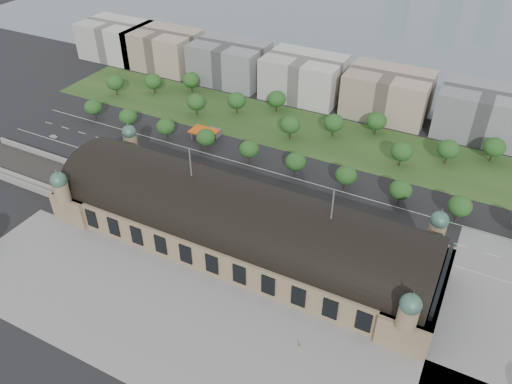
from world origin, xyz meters
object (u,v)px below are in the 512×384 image
at_px(parked_car_6, 224,199).
at_px(traffic_car_3, 204,166).
at_px(parked_car_2, 148,175).
at_px(bus_west, 281,198).
at_px(pedestrian_0, 299,346).
at_px(traffic_car_0, 53,136).
at_px(petrol_station, 209,132).
at_px(parked_car_5, 171,177).
at_px(parked_car_4, 166,181).
at_px(parked_car_3, 189,185).
at_px(traffic_car_4, 295,211).
at_px(parked_car_1, 125,168).
at_px(traffic_car_2, 138,154).
at_px(bus_east, 291,209).
at_px(bus_mid, 283,199).
at_px(traffic_car_6, 446,249).
at_px(parked_car_0, 153,176).

bearing_deg(parked_car_6, traffic_car_3, -168.88).
relative_size(parked_car_2, bus_west, 0.49).
distance_m(parked_car_2, pedestrian_0, 113.02).
bearing_deg(traffic_car_0, petrol_station, 116.44).
distance_m(parked_car_5, bus_west, 52.66).
xyz_separation_m(petrol_station, pedestrian_0, (93.19, -98.89, -2.11)).
distance_m(parked_car_4, parked_car_6, 30.72).
height_order(parked_car_3, bus_west, bus_west).
distance_m(traffic_car_4, parked_car_3, 49.99).
height_order(parked_car_1, parked_car_2, parked_car_2).
relative_size(petrol_station, traffic_car_2, 2.62).
bearing_deg(traffic_car_2, bus_east, 88.12).
relative_size(traffic_car_0, bus_mid, 0.43).
xyz_separation_m(parked_car_6, bus_west, (21.82, 11.00, 0.87)).
relative_size(parked_car_3, bus_east, 0.34).
relative_size(petrol_station, bus_mid, 1.28).
bearing_deg(petrol_station, traffic_car_3, -63.40).
height_order(traffic_car_3, parked_car_2, parked_car_2).
height_order(traffic_car_2, bus_mid, bus_mid).
bearing_deg(traffic_car_6, traffic_car_0, -81.03).
height_order(parked_car_5, bus_east, bus_east).
relative_size(traffic_car_3, traffic_car_6, 1.00).
bearing_deg(bus_east, traffic_car_6, -82.08).
bearing_deg(parked_car_3, traffic_car_0, -126.78).
bearing_deg(parked_car_3, parked_car_2, -118.73).
distance_m(traffic_car_0, bus_east, 135.22).
bearing_deg(parked_car_2, parked_car_1, -115.92).
height_order(parked_car_3, parked_car_4, parked_car_4).
bearing_deg(bus_east, traffic_car_0, 92.39).
bearing_deg(parked_car_3, traffic_car_6, 61.38).
bearing_deg(parked_car_0, parked_car_4, 69.00).
height_order(parked_car_2, bus_east, bus_east).
bearing_deg(parked_car_2, parked_car_5, 85.19).
bearing_deg(parked_car_6, traffic_car_4, 62.99).
bearing_deg(bus_mid, traffic_car_3, 77.86).
distance_m(traffic_car_2, traffic_car_4, 87.08).
bearing_deg(bus_east, bus_west, 57.15).
bearing_deg(parked_car_4, traffic_car_6, 68.89).
bearing_deg(traffic_car_2, parked_car_0, 57.76).
distance_m(parked_car_5, parked_car_6, 30.60).
bearing_deg(parked_car_3, parked_car_5, -134.35).
height_order(traffic_car_2, parked_car_0, parked_car_0).
xyz_separation_m(petrol_station, traffic_car_4, (65.06, -37.92, -2.23)).
height_order(petrol_station, traffic_car_2, petrol_station).
distance_m(traffic_car_4, parked_car_6, 31.04).
bearing_deg(parked_car_1, traffic_car_0, -135.35).
height_order(traffic_car_3, parked_car_5, parked_car_5).
relative_size(bus_east, pedestrian_0, 6.79).
bearing_deg(pedestrian_0, bus_mid, 115.71).
bearing_deg(parked_car_4, parked_car_3, 72.68).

